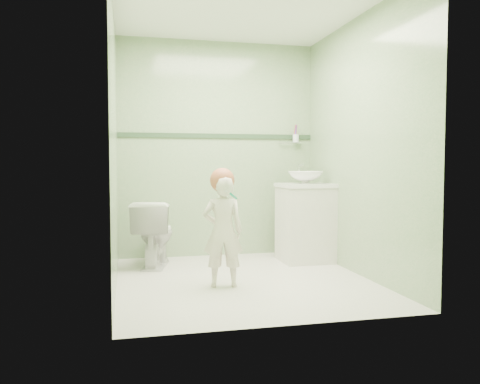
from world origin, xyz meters
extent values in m
plane|color=silver|center=(0.00, 0.00, 0.00)|extent=(2.50, 2.50, 0.00)
cube|color=#7CA676|center=(0.00, 1.25, 1.20)|extent=(2.20, 0.04, 2.40)
cube|color=#7CA676|center=(0.00, -1.25, 1.20)|extent=(2.20, 0.04, 2.40)
cube|color=#7CA676|center=(-1.10, 0.00, 1.20)|extent=(0.04, 2.50, 2.40)
cube|color=#7CA676|center=(1.10, 0.00, 1.20)|extent=(0.04, 2.50, 2.40)
plane|color=white|center=(0.00, 0.00, 2.40)|extent=(2.50, 2.50, 0.00)
cube|color=#2C452D|center=(0.00, 1.24, 1.35)|extent=(2.20, 0.02, 0.05)
cube|color=silver|center=(0.84, 0.70, 0.40)|extent=(0.52, 0.50, 0.80)
cube|color=white|center=(0.84, 0.70, 0.81)|extent=(0.54, 0.52, 0.04)
imported|color=white|center=(0.84, 0.70, 0.89)|extent=(0.37, 0.37, 0.13)
cylinder|color=silver|center=(0.84, 0.90, 0.95)|extent=(0.03, 0.03, 0.18)
cylinder|color=silver|center=(0.84, 0.85, 1.03)|extent=(0.02, 0.12, 0.02)
cylinder|color=silver|center=(0.84, 1.20, 1.28)|extent=(0.26, 0.02, 0.02)
cylinder|color=silver|center=(0.90, 1.18, 1.33)|extent=(0.07, 0.07, 0.09)
cylinder|color=purple|center=(0.90, 1.17, 1.40)|extent=(0.01, 0.01, 0.17)
cylinder|color=#C53439|center=(0.91, 1.19, 1.40)|extent=(0.01, 0.01, 0.17)
cylinder|color=#393BCD|center=(0.89, 1.17, 1.40)|extent=(0.01, 0.01, 0.17)
cylinder|color=#C53439|center=(0.88, 1.17, 1.40)|extent=(0.01, 0.01, 0.17)
imported|color=white|center=(-0.74, 0.80, 0.33)|extent=(0.51, 0.72, 0.67)
imported|color=silver|center=(-0.22, -0.17, 0.47)|extent=(0.37, 0.27, 0.93)
sphere|color=#B05C3B|center=(-0.22, -0.14, 0.90)|extent=(0.21, 0.21, 0.21)
cylinder|color=#05825D|center=(-0.16, -0.31, 0.77)|extent=(0.09, 0.13, 0.06)
cube|color=white|center=(-0.21, -0.25, 0.81)|extent=(0.03, 0.03, 0.02)
camera|label=1|loc=(-1.01, -4.16, 1.03)|focal=36.51mm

